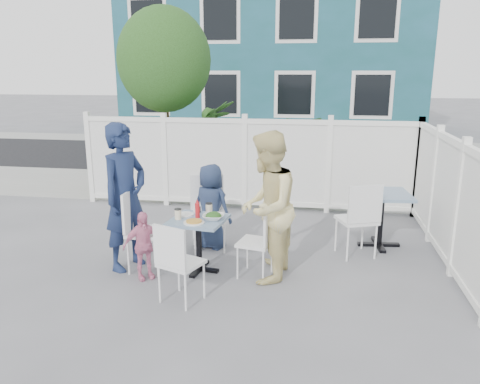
% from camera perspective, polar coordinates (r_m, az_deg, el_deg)
% --- Properties ---
extents(ground, '(80.00, 80.00, 0.00)m').
position_cam_1_polar(ground, '(6.20, -3.83, -8.20)').
color(ground, slate).
extents(near_sidewalk, '(24.00, 2.60, 0.01)m').
position_cam_1_polar(near_sidewalk, '(9.75, 1.24, 0.37)').
color(near_sidewalk, gray).
rests_on(near_sidewalk, ground).
extents(street, '(24.00, 5.00, 0.01)m').
position_cam_1_polar(street, '(13.35, 3.52, 4.20)').
color(street, black).
rests_on(street, ground).
extents(far_sidewalk, '(24.00, 1.60, 0.01)m').
position_cam_1_polar(far_sidewalk, '(16.39, 4.66, 6.12)').
color(far_sidewalk, gray).
rests_on(far_sidewalk, ground).
extents(building, '(11.00, 6.00, 6.00)m').
position_cam_1_polar(building, '(19.65, 4.21, 16.29)').
color(building, '#194F52').
rests_on(building, ground).
extents(fence_back, '(5.86, 0.08, 1.60)m').
position_cam_1_polar(fence_back, '(8.22, 0.57, 3.25)').
color(fence_back, white).
rests_on(fence_back, ground).
extents(fence_right, '(0.08, 3.66, 1.60)m').
position_cam_1_polar(fence_right, '(6.58, 23.73, -0.87)').
color(fence_right, white).
rests_on(fence_right, ground).
extents(tree, '(1.80, 1.62, 3.59)m').
position_cam_1_polar(tree, '(9.34, -9.27, 15.58)').
color(tree, '#382316').
rests_on(tree, ground).
extents(utility_cabinet, '(0.73, 0.55, 1.29)m').
position_cam_1_polar(utility_cabinet, '(10.34, -10.76, 4.57)').
color(utility_cabinet, gold).
rests_on(utility_cabinet, ground).
extents(potted_shrub_a, '(1.22, 1.22, 1.86)m').
position_cam_1_polar(potted_shrub_a, '(9.00, -3.17, 5.17)').
color(potted_shrub_a, '#1E3D13').
rests_on(potted_shrub_a, ground).
extents(potted_shrub_b, '(1.43, 1.26, 1.52)m').
position_cam_1_polar(potted_shrub_b, '(8.72, 8.68, 3.59)').
color(potted_shrub_b, '#1E3D13').
rests_on(potted_shrub_b, ground).
extents(main_table, '(0.71, 0.71, 0.67)m').
position_cam_1_polar(main_table, '(5.71, -5.07, -4.70)').
color(main_table, '#4B6387').
rests_on(main_table, ground).
extents(spare_table, '(0.81, 0.81, 0.77)m').
position_cam_1_polar(spare_table, '(6.74, 16.87, -1.53)').
color(spare_table, '#4B6387').
rests_on(spare_table, ground).
extents(chair_left, '(0.44, 0.46, 1.00)m').
position_cam_1_polar(chair_left, '(5.84, -12.03, -3.88)').
color(chair_left, white).
rests_on(chair_left, ground).
extents(chair_right, '(0.45, 0.46, 0.86)m').
position_cam_1_polar(chair_right, '(5.53, 2.60, -5.48)').
color(chair_right, white).
rests_on(chair_right, ground).
extents(chair_back, '(0.57, 0.56, 1.01)m').
position_cam_1_polar(chair_back, '(6.43, -3.96, -1.79)').
color(chair_back, white).
rests_on(chair_back, ground).
extents(chair_near, '(0.52, 0.51, 0.89)m').
position_cam_1_polar(chair_near, '(4.93, -7.75, -7.98)').
color(chair_near, white).
rests_on(chair_near, ground).
extents(chair_spare, '(0.59, 0.58, 1.01)m').
position_cam_1_polar(chair_spare, '(6.25, 14.43, -2.72)').
color(chair_spare, white).
rests_on(chair_spare, ground).
extents(man, '(0.65, 0.78, 1.81)m').
position_cam_1_polar(man, '(5.86, -13.84, -0.60)').
color(man, '#182548').
rests_on(man, ground).
extents(woman, '(0.74, 0.91, 1.75)m').
position_cam_1_polar(woman, '(5.38, 3.27, -1.86)').
color(woman, gold).
rests_on(woman, ground).
extents(boy, '(0.68, 0.56, 1.18)m').
position_cam_1_polar(boy, '(6.42, -3.55, -1.79)').
color(boy, '#202D4B').
rests_on(boy, ground).
extents(toddler, '(0.50, 0.46, 0.83)m').
position_cam_1_polar(toddler, '(5.62, -11.73, -6.41)').
color(toddler, pink).
rests_on(toddler, ground).
extents(plate_main, '(0.25, 0.25, 0.02)m').
position_cam_1_polar(plate_main, '(5.50, -5.64, -3.72)').
color(plate_main, white).
rests_on(plate_main, main_table).
extents(plate_side, '(0.22, 0.22, 0.01)m').
position_cam_1_polar(plate_side, '(5.81, -6.69, -2.73)').
color(plate_side, white).
rests_on(plate_side, main_table).
extents(salad_bowl, '(0.26, 0.26, 0.06)m').
position_cam_1_polar(salad_bowl, '(5.61, -3.26, -3.05)').
color(salad_bowl, white).
rests_on(salad_bowl, main_table).
extents(coffee_cup_a, '(0.08, 0.08, 0.12)m').
position_cam_1_polar(coffee_cup_a, '(5.65, -7.57, -2.72)').
color(coffee_cup_a, beige).
rests_on(coffee_cup_a, main_table).
extents(coffee_cup_b, '(0.08, 0.08, 0.12)m').
position_cam_1_polar(coffee_cup_b, '(5.83, -3.80, -2.04)').
color(coffee_cup_b, beige).
rests_on(coffee_cup_b, main_table).
extents(ketchup_bottle, '(0.06, 0.06, 0.18)m').
position_cam_1_polar(ketchup_bottle, '(5.67, -5.21, -2.25)').
color(ketchup_bottle, red).
rests_on(ketchup_bottle, main_table).
extents(salt_shaker, '(0.03, 0.03, 0.08)m').
position_cam_1_polar(salt_shaker, '(5.87, -5.55, -2.22)').
color(salt_shaker, white).
rests_on(salt_shaker, main_table).
extents(pepper_shaker, '(0.03, 0.03, 0.07)m').
position_cam_1_polar(pepper_shaker, '(5.89, -4.98, -2.15)').
color(pepper_shaker, black).
rests_on(pepper_shaker, main_table).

